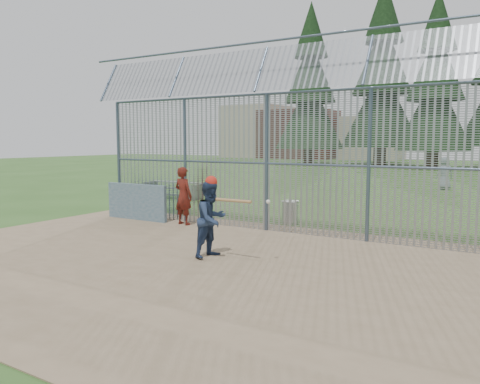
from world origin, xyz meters
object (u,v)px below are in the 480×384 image
Objects in this scene: onlooker at (183,196)px; trash_can at (290,212)px; dugout_wall at (137,202)px; bleacher at (173,189)px; batter at (211,219)px.

onlooker is 3.44m from trash_can.
onlooker reaches higher than dugout_wall.
onlooker is at bearing -48.14° from bleacher.
dugout_wall is 3.05× the size of trash_can.
dugout_wall is 5.14m from trash_can.
dugout_wall is 1.44× the size of batter.
onlooker is at bearing -145.79° from trash_can.
bleacher is (-7.92, 8.31, -0.48)m from batter.
trash_can is at bearing -24.41° from bleacher.
trash_can is (4.73, 1.98, -0.24)m from dugout_wall.
batter is at bearing -29.70° from dugout_wall.
dugout_wall is 0.83× the size of bleacher.
dugout_wall is at bearing 9.25° from onlooker.
batter is 4.29m from onlooker.
bleacher is (-7.61, 3.45, 0.03)m from trash_can.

